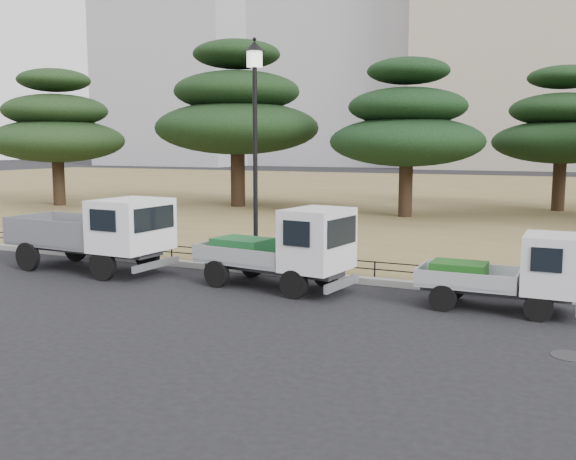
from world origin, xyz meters
The scene contains 14 objects.
ground centered at (0.00, 0.00, 0.00)m, with size 220.00×220.00×0.00m, color black.
lawn centered at (0.00, 30.60, 0.07)m, with size 120.00×56.00×0.15m, color olive.
curb centered at (0.00, 2.60, 0.08)m, with size 120.00×0.25×0.16m, color gray.
truck_large centered at (-5.22, 1.07, 1.11)m, with size 4.65×2.05×1.99m.
truck_kei_front centered at (0.23, 1.27, 0.97)m, with size 3.85×2.02×1.95m.
truck_kei_rear centered at (5.27, 1.36, 0.81)m, with size 3.10×1.35×1.62m.
street_lamp centered at (-1.37, 2.90, 4.12)m, with size 0.53×0.53×5.88m.
pipe_fence centered at (0.00, 2.75, 0.44)m, with size 38.00×0.04×0.40m.
tarp_pile centered at (-8.33, 3.27, 0.50)m, with size 1.45×1.16×0.88m.
manhole centered at (6.50, -1.20, 0.01)m, with size 0.60×0.60×0.01m, color #2D2D30.
pine_west_far centered at (-19.02, 13.82, 4.29)m, with size 7.11×7.11×7.18m.
pine_west_near centered at (-10.03, 17.36, 5.08)m, with size 8.55×8.55×8.54m.
pine_center_left centered at (-0.76, 16.24, 4.21)m, with size 6.91×6.91×7.03m.
pine_center_right centered at (5.41, 21.95, 4.20)m, with size 6.60×6.60×7.00m.
Camera 1 is at (6.57, -12.16, 3.39)m, focal length 40.00 mm.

